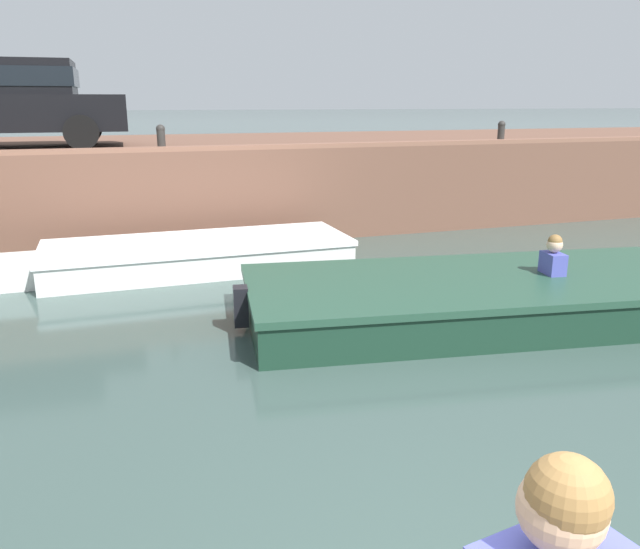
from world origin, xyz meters
name	(u,v)px	position (x,y,z in m)	size (l,w,h in m)	color
ground_plane	(280,339)	(0.00, 4.70, 0.00)	(400.00, 400.00, 0.00)	#384C47
far_quay_wall	(190,180)	(0.00, 12.40, 0.85)	(60.00, 6.00, 1.70)	brown
far_wall_coping	(207,148)	(0.00, 9.52, 1.74)	(60.00, 0.24, 0.08)	brown
boat_moored_central_white	(185,256)	(-0.64, 7.99, 0.23)	(5.52, 1.76, 0.46)	white
motorboat_passing	(507,296)	(2.81, 4.59, 0.25)	(6.96, 3.04, 0.99)	#193828
car_left_inner_black	(9,100)	(-3.26, 11.33, 2.55)	(4.20, 2.07, 1.54)	black
mooring_bollard_mid	(161,137)	(-0.75, 9.65, 1.94)	(0.15, 0.15, 0.45)	#2D2B28
mooring_bollard_east	(501,131)	(5.98, 9.65, 1.94)	(0.15, 0.15, 0.45)	#2D2B28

